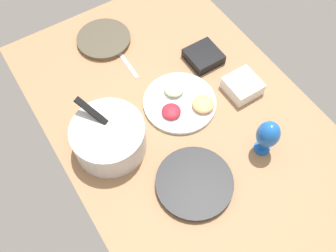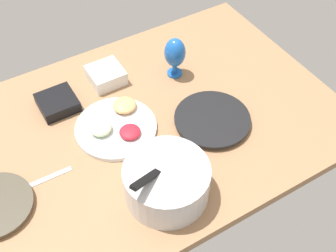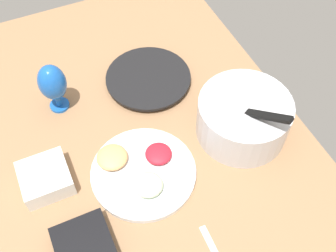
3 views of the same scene
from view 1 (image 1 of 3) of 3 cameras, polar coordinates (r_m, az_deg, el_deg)
ground_plane at (r=159.92cm, az=2.35°, el=0.70°), size 160.00×104.00×4.00cm
dinner_plate_left at (r=144.01cm, az=4.02°, el=-8.62°), size 29.72×29.72×2.65cm
dinner_plate_right at (r=186.51cm, az=-9.72°, el=12.85°), size 25.57×25.57×2.38cm
mixing_bowl at (r=147.24cm, az=-8.97°, el=-1.67°), size 29.30×28.77×20.33cm
fruit_platter at (r=160.99cm, az=1.99°, el=3.70°), size 31.39×31.39×5.39cm
hurricane_glass_blue at (r=146.25cm, az=14.91°, el=-1.35°), size 8.96×8.96×18.35cm
square_bowl_white at (r=166.75cm, az=11.26°, el=6.05°), size 13.85×13.85×6.18cm
square_bowl_black at (r=175.93cm, az=5.41°, el=10.54°), size 14.63×14.63×4.70cm
fork_by_right_plate at (r=176.02cm, az=-6.13°, el=9.32°), size 18.03×2.19×0.60cm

